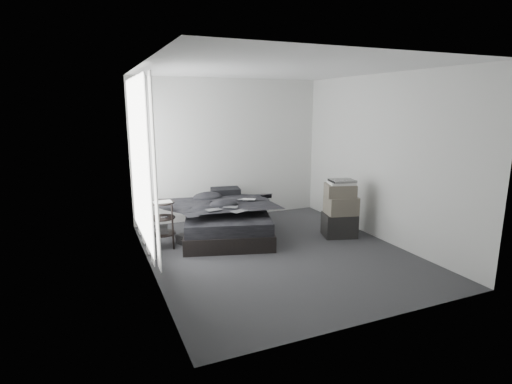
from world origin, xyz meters
name	(u,v)px	position (x,y,z in m)	size (l,w,h in m)	color
floor	(277,252)	(0.00, 0.00, 0.00)	(3.60, 4.20, 0.01)	#353538
ceiling	(280,69)	(0.00, 0.00, 2.60)	(3.60, 4.20, 0.01)	white
wall_back	(229,150)	(0.00, 2.10, 1.30)	(3.60, 0.01, 2.60)	silver
wall_front	(379,196)	(0.00, -2.10, 1.30)	(3.60, 0.01, 2.60)	silver
wall_left	(147,174)	(-1.80, 0.00, 1.30)	(0.01, 4.20, 2.60)	silver
wall_right	(381,158)	(1.80, 0.00, 1.30)	(0.01, 4.20, 2.60)	silver
window_left	(139,160)	(-1.78, 0.90, 1.35)	(0.02, 2.00, 2.30)	white
curtain_left	(143,165)	(-1.73, 0.90, 1.28)	(0.06, 2.12, 2.48)	white
bed	(227,229)	(-0.43, 1.02, 0.12)	(1.35, 1.78, 0.24)	black
mattress	(227,216)	(-0.43, 1.02, 0.34)	(1.30, 1.73, 0.19)	black
duvet	(227,205)	(-0.44, 0.98, 0.54)	(1.32, 1.52, 0.21)	black
pillow_lower	(222,197)	(-0.28, 1.70, 0.49)	(0.54, 0.36, 0.12)	black
pillow_upper	(225,191)	(-0.23, 1.66, 0.61)	(0.50, 0.35, 0.11)	black
laptop	(246,196)	(-0.10, 0.97, 0.65)	(0.29, 0.18, 0.02)	silver
comic_a	(214,206)	(-0.77, 0.62, 0.64)	(0.23, 0.15, 0.01)	black
comic_b	(230,203)	(-0.48, 0.68, 0.65)	(0.23, 0.15, 0.01)	black
comic_c	(239,206)	(-0.45, 0.39, 0.65)	(0.23, 0.15, 0.01)	black
side_stand	(163,225)	(-1.49, 0.90, 0.35)	(0.38, 0.38, 0.70)	black
papers	(162,202)	(-1.48, 0.89, 0.71)	(0.27, 0.20, 0.01)	white
floor_books	(183,239)	(-1.19, 0.93, 0.07)	(0.14, 0.20, 0.14)	black
box_lower	(339,225)	(1.27, 0.28, 0.19)	(0.52, 0.40, 0.38)	black
box_mid	(341,205)	(1.28, 0.27, 0.53)	(0.48, 0.38, 0.29)	#5E564A
box_upper	(340,190)	(1.26, 0.28, 0.77)	(0.46, 0.37, 0.20)	#5E564A
art_book_white	(341,183)	(1.27, 0.28, 0.90)	(0.39, 0.31, 0.04)	silver
art_book_snake	(342,181)	(1.28, 0.27, 0.93)	(0.38, 0.30, 0.04)	silver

